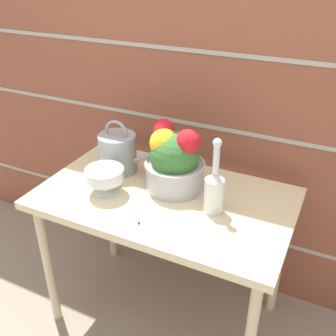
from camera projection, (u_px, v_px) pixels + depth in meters
name	position (u px, v px, depth m)	size (l,w,h in m)	color
ground_plane	(165.00, 312.00, 2.09)	(12.00, 12.00, 0.00)	gray
brick_wall	(205.00, 88.00, 1.90)	(3.60, 0.08, 2.20)	brown
patio_table	(165.00, 210.00, 1.77)	(1.11, 0.66, 0.74)	beige
watering_can	(118.00, 152.00, 1.88)	(0.32, 0.18, 0.26)	#93999E
crystal_pedestal_bowl	(105.00, 176.00, 1.71)	(0.17, 0.17, 0.12)	silver
flower_planter	(174.00, 160.00, 1.72)	(0.27, 0.27, 0.31)	#ADADB2
glass_decanter	(214.00, 189.00, 1.57)	(0.08, 0.08, 0.33)	silver
fallen_petal	(138.00, 223.00, 1.55)	(0.01, 0.01, 0.01)	red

